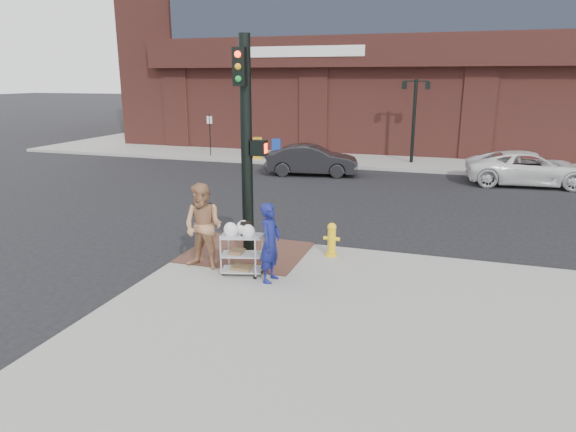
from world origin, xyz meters
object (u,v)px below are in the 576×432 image
(sedan_dark, at_px, (312,160))
(minivan_white, at_px, (529,168))
(lamp_post, at_px, (414,112))
(traffic_signal_pole, at_px, (247,142))
(utility_cart, at_px, (242,251))
(pedestrian_tan, at_px, (203,227))
(fire_hydrant, at_px, (332,239))
(woman_blue, at_px, (270,243))

(sedan_dark, bearing_deg, minivan_white, -95.99)
(minivan_white, bearing_deg, lamp_post, 49.64)
(lamp_post, distance_m, sedan_dark, 6.02)
(lamp_post, bearing_deg, sedan_dark, -134.72)
(lamp_post, distance_m, traffic_signal_pole, 15.43)
(lamp_post, xyz_separation_m, utility_cart, (-2.14, -16.45, -1.94))
(pedestrian_tan, xyz_separation_m, sedan_dark, (-0.93, 12.30, -0.43))
(pedestrian_tan, distance_m, utility_cart, 1.03)
(pedestrian_tan, relative_size, utility_cart, 1.62)
(pedestrian_tan, height_order, minivan_white, pedestrian_tan)
(minivan_white, relative_size, fire_hydrant, 6.00)
(lamp_post, bearing_deg, utility_cart, -97.43)
(traffic_signal_pole, height_order, sedan_dark, traffic_signal_pole)
(traffic_signal_pole, xyz_separation_m, minivan_white, (7.40, 11.76, -2.15))
(woman_blue, distance_m, sedan_dark, 12.81)
(fire_hydrant, bearing_deg, woman_blue, -114.37)
(fire_hydrant, bearing_deg, pedestrian_tan, -146.87)
(traffic_signal_pole, bearing_deg, woman_blue, -52.97)
(sedan_dark, distance_m, utility_cart, 12.54)
(pedestrian_tan, relative_size, minivan_white, 0.39)
(utility_cart, xyz_separation_m, fire_hydrant, (1.55, 1.73, -0.12))
(utility_cart, bearing_deg, woman_blue, -12.12)
(traffic_signal_pole, distance_m, sedan_dark, 11.49)
(lamp_post, xyz_separation_m, minivan_white, (4.93, -3.47, -1.94))
(sedan_dark, bearing_deg, woman_blue, -178.14)
(lamp_post, height_order, sedan_dark, lamp_post)
(minivan_white, height_order, fire_hydrant, minivan_white)
(fire_hydrant, bearing_deg, sedan_dark, 107.76)
(traffic_signal_pole, relative_size, woman_blue, 3.02)
(sedan_dark, relative_size, minivan_white, 0.84)
(traffic_signal_pole, bearing_deg, pedestrian_tan, -118.33)
(pedestrian_tan, height_order, fire_hydrant, pedestrian_tan)
(utility_cart, bearing_deg, minivan_white, 61.41)
(woman_blue, bearing_deg, lamp_post, 0.08)
(lamp_post, bearing_deg, minivan_white, -35.14)
(traffic_signal_pole, bearing_deg, sedan_dark, 97.81)
(woman_blue, relative_size, sedan_dark, 0.41)
(lamp_post, bearing_deg, pedestrian_tan, -100.67)
(woman_blue, bearing_deg, pedestrian_tan, 86.22)
(lamp_post, distance_m, fire_hydrant, 14.88)
(woman_blue, xyz_separation_m, utility_cart, (-0.70, 0.15, -0.30))
(traffic_signal_pole, height_order, woman_blue, traffic_signal_pole)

